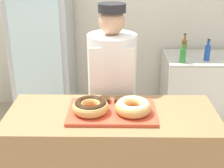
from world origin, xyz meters
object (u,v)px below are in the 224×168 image
object	(u,v)px
donut_chocolate_glaze	(91,106)
chest_freezer	(203,87)
serving_tray	(112,112)
baker_person	(112,94)
beverage_fridge	(44,52)
brownie_back_left	(105,100)
bottle_blue	(207,52)
bottle_green	(183,55)
bottle_amber	(184,46)
brownie_back_right	(119,100)
donut_light_glaze	(133,106)

from	to	relation	value
donut_chocolate_glaze	chest_freezer	world-z (taller)	donut_chocolate_glaze
serving_tray	baker_person	bearing A→B (deg)	90.67
donut_chocolate_glaze	beverage_fridge	size ratio (longest dim) A/B	0.14
brownie_back_left	bottle_blue	distance (m)	1.87
bottle_green	bottle_amber	world-z (taller)	bottle_amber
brownie_back_right	bottle_green	xyz separation A→B (m)	(0.74, 1.38, -0.08)
beverage_fridge	chest_freezer	size ratio (longest dim) A/B	1.74
brownie_back_right	baker_person	world-z (taller)	baker_person
baker_person	bottle_green	size ratio (longest dim) A/B	6.82
bottle_green	donut_light_glaze	bearing A→B (deg)	-112.92
bottle_amber	bottle_green	bearing A→B (deg)	-103.69
beverage_fridge	bottle_green	distance (m)	1.67
baker_person	brownie_back_right	bearing A→B (deg)	-81.96
serving_tray	chest_freezer	size ratio (longest dim) A/B	0.61
bottle_blue	bottle_green	world-z (taller)	bottle_blue
brownie_back_right	donut_chocolate_glaze	bearing A→B (deg)	-140.52
brownie_back_right	bottle_green	size ratio (longest dim) A/B	0.31
baker_person	donut_light_glaze	bearing A→B (deg)	-75.57
donut_light_glaze	bottle_amber	world-z (taller)	bottle_amber
serving_tray	bottle_amber	xyz separation A→B (m)	(0.88, 1.84, -0.04)
serving_tray	chest_freezer	xyz separation A→B (m)	(1.14, 1.73, -0.55)
baker_person	beverage_fridge	xyz separation A→B (m)	(-0.85, 1.17, 0.03)
brownie_back_right	bottle_green	world-z (taller)	bottle_green
chest_freezer	bottle_amber	xyz separation A→B (m)	(-0.26, 0.10, 0.50)
serving_tray	bottle_amber	size ratio (longest dim) A/B	2.32
serving_tray	bottle_green	bearing A→B (deg)	62.20
donut_chocolate_glaze	bottle_amber	bearing A→B (deg)	61.31
donut_chocolate_glaze	baker_person	bearing A→B (deg)	76.77
serving_tray	brownie_back_left	distance (m)	0.15
donut_chocolate_glaze	bottle_blue	size ratio (longest dim) A/B	0.99
donut_light_glaze	baker_person	bearing A→B (deg)	104.43
serving_tray	beverage_fridge	xyz separation A→B (m)	(-0.86, 1.73, -0.09)
bottle_blue	bottle_green	distance (m)	0.32
serving_tray	donut_light_glaze	bearing A→B (deg)	-11.56
baker_person	bottle_blue	size ratio (longest dim) A/B	6.34
bottle_blue	bottle_green	size ratio (longest dim) A/B	1.08
brownie_back_left	brownie_back_right	world-z (taller)	same
brownie_back_right	beverage_fridge	distance (m)	1.84
donut_light_glaze	brownie_back_right	size ratio (longest dim) A/B	3.45
brownie_back_left	beverage_fridge	world-z (taller)	beverage_fridge
beverage_fridge	bottle_green	bearing A→B (deg)	-7.39
donut_light_glaze	bottle_green	xyz separation A→B (m)	(0.65, 1.54, -0.11)
brownie_back_left	bottle_green	xyz separation A→B (m)	(0.85, 1.38, -0.08)
donut_chocolate_glaze	beverage_fridge	world-z (taller)	beverage_fridge
bottle_blue	bottle_amber	size ratio (longest dim) A/B	0.98
donut_light_glaze	chest_freezer	distance (m)	2.11
donut_chocolate_glaze	chest_freezer	distance (m)	2.26
brownie_back_left	bottle_amber	bearing A→B (deg)	61.37
donut_chocolate_glaze	beverage_fridge	xyz separation A→B (m)	(-0.71, 1.76, -0.14)
baker_person	chest_freezer	xyz separation A→B (m)	(1.14, 1.17, -0.43)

